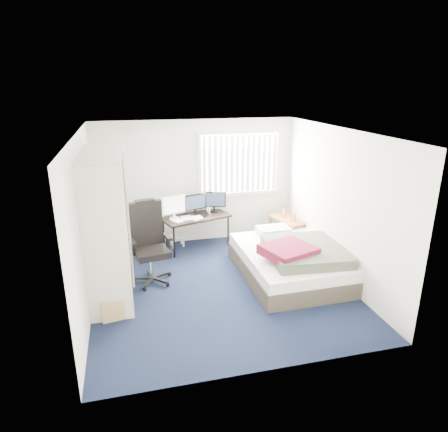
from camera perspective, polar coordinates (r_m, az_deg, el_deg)
name	(u,v)px	position (r m, az deg, el deg)	size (l,w,h in m)	color
ground	(220,286)	(6.65, -0.50, -9.96)	(4.20, 4.20, 0.00)	black
room_shell	(220,197)	(6.07, -0.54, 2.66)	(4.20, 4.20, 4.20)	silver
window_assembly	(240,164)	(8.20, 2.26, 7.49)	(1.72, 0.09, 1.32)	white
closet	(108,210)	(6.23, -16.27, 0.79)	(0.64, 1.84, 2.22)	beige
desk	(195,214)	(7.94, -4.11, 0.35)	(1.44, 0.98, 1.11)	black
office_chair	(150,251)	(6.75, -10.52, -4.89)	(0.75, 0.75, 1.37)	black
footstool	(177,238)	(8.15, -6.70, -3.09)	(0.32, 0.26, 0.24)	white
nightstand	(287,222)	(8.22, 9.05, -0.83)	(0.60, 0.87, 0.72)	brown
bed	(291,260)	(6.94, 9.62, -6.23)	(1.63, 2.15, 0.70)	#3C352B
pine_box	(116,305)	(6.02, -15.20, -12.23)	(0.42, 0.32, 0.32)	tan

